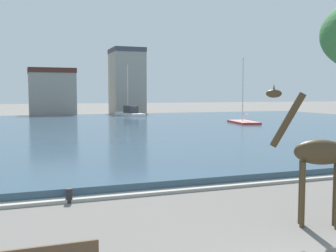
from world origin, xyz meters
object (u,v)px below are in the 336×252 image
(sailboat_red, at_px, (242,123))
(sailboat_white, at_px, (128,114))
(mooring_bollard, at_px, (69,196))
(giraffe_statue, at_px, (316,155))

(sailboat_red, height_order, sailboat_white, sailboat_white)
(mooring_bollard, bearing_deg, sailboat_red, 49.96)
(sailboat_red, bearing_deg, giraffe_statue, -117.07)
(sailboat_white, distance_m, mooring_bollard, 48.61)
(giraffe_statue, relative_size, mooring_bollard, 8.09)
(sailboat_red, relative_size, mooring_bollard, 15.87)
(sailboat_white, bearing_deg, giraffe_statue, -98.40)
(sailboat_red, bearing_deg, mooring_bollard, -130.04)
(sailboat_red, relative_size, sailboat_white, 0.85)
(sailboat_red, xyz_separation_m, sailboat_white, (-8.65, 19.70, 0.27))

